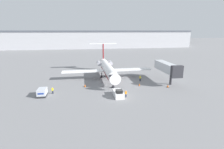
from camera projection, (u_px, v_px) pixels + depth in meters
ground_plane at (118, 97)px, 41.21m from camera, size 600.00×600.00×0.00m
terminal_building at (92, 39)px, 154.10m from camera, size 180.00×16.80×15.30m
airplane_main at (108, 68)px, 57.12m from camera, size 29.25×26.26×10.62m
pushback_tug at (118, 93)px, 41.73m from camera, size 2.09×4.64×1.97m
luggage_cart at (42, 92)px, 41.86m from camera, size 1.95×3.12×1.86m
worker_near_tug at (126, 94)px, 41.19m from camera, size 0.40×0.24×1.68m
worker_by_wing at (140, 78)px, 54.35m from camera, size 0.40×0.25×1.81m
worker_on_apron at (53, 90)px, 43.48m from camera, size 0.40×0.24×1.71m
traffic_cone_left at (85, 86)px, 48.94m from camera, size 0.68×0.68×0.72m
traffic_cone_right at (139, 85)px, 49.86m from camera, size 0.51×0.51×0.76m
traffic_cone_mid at (168, 86)px, 48.55m from camera, size 0.67×0.67×0.82m
jet_bridge at (167, 68)px, 52.53m from camera, size 3.20×12.85×6.19m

